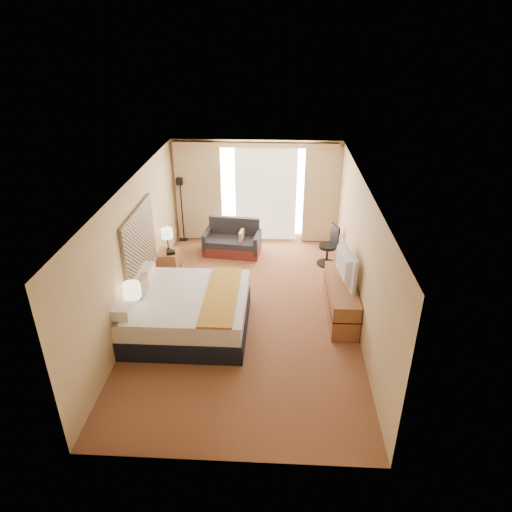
{
  "coord_description": "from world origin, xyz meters",
  "views": [
    {
      "loc": [
        0.59,
        -7.56,
        5.07
      ],
      "look_at": [
        0.16,
        0.4,
        1.03
      ],
      "focal_mm": 32.0,
      "sensor_mm": 36.0,
      "label": 1
    }
  ],
  "objects_px": {
    "desk_chair": "(330,247)",
    "lamp_right": "(167,234)",
    "nightstand_right": "(169,263)",
    "bed": "(186,311)",
    "floor_lamp": "(181,197)",
    "media_dresser": "(341,299)",
    "nightstand_left": "(137,328)",
    "television": "(341,264)",
    "loveseat": "(233,242)",
    "lamp_left": "(132,291)"
  },
  "relations": [
    {
      "from": "media_dresser",
      "to": "lamp_right",
      "type": "relative_size",
      "value": 3.42
    },
    {
      "from": "nightstand_right",
      "to": "television",
      "type": "distance_m",
      "value": 3.96
    },
    {
      "from": "loveseat",
      "to": "media_dresser",
      "type": "bearing_deg",
      "value": -41.54
    },
    {
      "from": "media_dresser",
      "to": "television",
      "type": "relative_size",
      "value": 1.52
    },
    {
      "from": "media_dresser",
      "to": "bed",
      "type": "distance_m",
      "value": 2.96
    },
    {
      "from": "loveseat",
      "to": "floor_lamp",
      "type": "distance_m",
      "value": 1.79
    },
    {
      "from": "nightstand_right",
      "to": "desk_chair",
      "type": "xyz_separation_m",
      "value": [
        3.67,
        0.67,
        0.15
      ]
    },
    {
      "from": "nightstand_right",
      "to": "bed",
      "type": "height_order",
      "value": "bed"
    },
    {
      "from": "floor_lamp",
      "to": "lamp_left",
      "type": "bearing_deg",
      "value": -89.66
    },
    {
      "from": "loveseat",
      "to": "desk_chair",
      "type": "bearing_deg",
      "value": -5.33
    },
    {
      "from": "desk_chair",
      "to": "television",
      "type": "height_order",
      "value": "television"
    },
    {
      "from": "nightstand_left",
      "to": "media_dresser",
      "type": "distance_m",
      "value": 3.85
    },
    {
      "from": "bed",
      "to": "television",
      "type": "height_order",
      "value": "television"
    },
    {
      "from": "media_dresser",
      "to": "desk_chair",
      "type": "distance_m",
      "value": 2.12
    },
    {
      "from": "nightstand_left",
      "to": "lamp_right",
      "type": "height_order",
      "value": "lamp_right"
    },
    {
      "from": "bed",
      "to": "media_dresser",
      "type": "bearing_deg",
      "value": 12.67
    },
    {
      "from": "media_dresser",
      "to": "loveseat",
      "type": "relative_size",
      "value": 1.26
    },
    {
      "from": "nightstand_right",
      "to": "bed",
      "type": "bearing_deg",
      "value": -68.95
    },
    {
      "from": "bed",
      "to": "floor_lamp",
      "type": "height_order",
      "value": "floor_lamp"
    },
    {
      "from": "bed",
      "to": "lamp_right",
      "type": "bearing_deg",
      "value": 110.39
    },
    {
      "from": "bed",
      "to": "floor_lamp",
      "type": "xyz_separation_m",
      "value": [
        -0.84,
        3.95,
        0.8
      ]
    },
    {
      "from": "bed",
      "to": "lamp_left",
      "type": "xyz_separation_m",
      "value": [
        -0.81,
        -0.4,
        0.65
      ]
    },
    {
      "from": "media_dresser",
      "to": "bed",
      "type": "xyz_separation_m",
      "value": [
        -2.89,
        -0.65,
        0.04
      ]
    },
    {
      "from": "nightstand_right",
      "to": "television",
      "type": "xyz_separation_m",
      "value": [
        3.65,
        -1.33,
        0.77
      ]
    },
    {
      "from": "bed",
      "to": "desk_chair",
      "type": "bearing_deg",
      "value": 44.07
    },
    {
      "from": "floor_lamp",
      "to": "bed",
      "type": "bearing_deg",
      "value": -78.02
    },
    {
      "from": "television",
      "to": "lamp_right",
      "type": "bearing_deg",
      "value": 61.81
    },
    {
      "from": "nightstand_left",
      "to": "lamp_right",
      "type": "relative_size",
      "value": 1.04
    },
    {
      "from": "loveseat",
      "to": "floor_lamp",
      "type": "height_order",
      "value": "floor_lamp"
    },
    {
      "from": "nightstand_left",
      "to": "floor_lamp",
      "type": "bearing_deg",
      "value": 90.4
    },
    {
      "from": "nightstand_left",
      "to": "lamp_right",
      "type": "xyz_separation_m",
      "value": [
        0.0,
        2.57,
        0.68
      ]
    },
    {
      "from": "loveseat",
      "to": "lamp_left",
      "type": "height_order",
      "value": "lamp_left"
    },
    {
      "from": "lamp_left",
      "to": "television",
      "type": "xyz_separation_m",
      "value": [
        3.65,
        1.17,
        0.0
      ]
    },
    {
      "from": "lamp_right",
      "to": "television",
      "type": "height_order",
      "value": "television"
    },
    {
      "from": "lamp_right",
      "to": "television",
      "type": "bearing_deg",
      "value": -20.98
    },
    {
      "from": "desk_chair",
      "to": "lamp_right",
      "type": "xyz_separation_m",
      "value": [
        -3.67,
        -0.6,
        0.53
      ]
    },
    {
      "from": "desk_chair",
      "to": "television",
      "type": "bearing_deg",
      "value": -111.82
    },
    {
      "from": "lamp_left",
      "to": "floor_lamp",
      "type": "bearing_deg",
      "value": 90.34
    },
    {
      "from": "loveseat",
      "to": "floor_lamp",
      "type": "relative_size",
      "value": 0.85
    },
    {
      "from": "nightstand_left",
      "to": "media_dresser",
      "type": "bearing_deg",
      "value": 15.84
    },
    {
      "from": "nightstand_left",
      "to": "lamp_left",
      "type": "xyz_separation_m",
      "value": [
        -0.0,
        0.0,
        0.76
      ]
    },
    {
      "from": "nightstand_right",
      "to": "television",
      "type": "relative_size",
      "value": 0.46
    },
    {
      "from": "loveseat",
      "to": "television",
      "type": "distance_m",
      "value": 3.47
    },
    {
      "from": "media_dresser",
      "to": "lamp_right",
      "type": "xyz_separation_m",
      "value": [
        -3.7,
        1.52,
        0.61
      ]
    },
    {
      "from": "media_dresser",
      "to": "floor_lamp",
      "type": "xyz_separation_m",
      "value": [
        -3.73,
        3.3,
        0.84
      ]
    },
    {
      "from": "floor_lamp",
      "to": "television",
      "type": "distance_m",
      "value": 4.87
    },
    {
      "from": "lamp_right",
      "to": "nightstand_left",
      "type": "bearing_deg",
      "value": -90.04
    },
    {
      "from": "bed",
      "to": "lamp_right",
      "type": "relative_size",
      "value": 4.18
    },
    {
      "from": "nightstand_right",
      "to": "media_dresser",
      "type": "height_order",
      "value": "media_dresser"
    },
    {
      "from": "nightstand_right",
      "to": "loveseat",
      "type": "relative_size",
      "value": 0.38
    }
  ]
}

